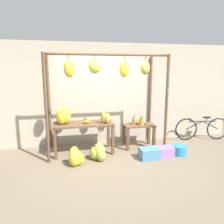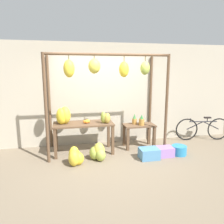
% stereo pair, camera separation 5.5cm
% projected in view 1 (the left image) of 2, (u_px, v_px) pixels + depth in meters
% --- Properties ---
extents(ground_plane, '(20.00, 20.00, 0.00)m').
position_uv_depth(ground_plane, '(112.00, 161.00, 5.04)').
color(ground_plane, '#756651').
extents(shop_wall_back, '(8.00, 0.08, 2.80)m').
position_uv_depth(shop_wall_back, '(101.00, 94.00, 6.11)').
color(shop_wall_back, '#B2A893').
rests_on(shop_wall_back, ground_plane).
extents(stall_awning, '(2.91, 1.20, 2.44)m').
position_uv_depth(stall_awning, '(106.00, 81.00, 5.11)').
color(stall_awning, brown).
rests_on(stall_awning, ground_plane).
extents(display_table_main, '(1.48, 0.65, 0.77)m').
position_uv_depth(display_table_main, '(84.00, 128.00, 5.44)').
color(display_table_main, brown).
rests_on(display_table_main, ground_plane).
extents(display_table_side, '(0.83, 0.47, 0.63)m').
position_uv_depth(display_table_side, '(139.00, 130.00, 5.88)').
color(display_table_side, brown).
rests_on(display_table_side, ground_plane).
extents(banana_pile_on_table, '(0.44, 0.46, 0.43)m').
position_uv_depth(banana_pile_on_table, '(63.00, 117.00, 5.31)').
color(banana_pile_on_table, gold).
rests_on(banana_pile_on_table, display_table_main).
extents(orange_pile, '(0.17, 0.20, 0.09)m').
position_uv_depth(orange_pile, '(87.00, 121.00, 5.41)').
color(orange_pile, orange).
rests_on(orange_pile, display_table_main).
extents(pineapple_cluster, '(0.28, 0.28, 0.28)m').
position_uv_depth(pineapple_cluster, '(138.00, 120.00, 5.81)').
color(pineapple_cluster, '#B27F38').
rests_on(pineapple_cluster, display_table_side).
extents(banana_pile_ground_left, '(0.41, 0.40, 0.43)m').
position_uv_depth(banana_pile_ground_left, '(76.00, 157.00, 4.82)').
color(banana_pile_ground_left, yellow).
rests_on(banana_pile_ground_left, ground_plane).
extents(banana_pile_ground_right, '(0.43, 0.43, 0.41)m').
position_uv_depth(banana_pile_ground_right, '(99.00, 153.00, 5.08)').
color(banana_pile_ground_right, gold).
rests_on(banana_pile_ground_right, ground_plane).
extents(fruit_crate_white, '(0.45, 0.35, 0.25)m').
position_uv_depth(fruit_crate_white, '(149.00, 153.00, 5.17)').
color(fruit_crate_white, '#4C84B2').
rests_on(fruit_crate_white, ground_plane).
extents(blue_bucket, '(0.37, 0.37, 0.23)m').
position_uv_depth(blue_bucket, '(179.00, 150.00, 5.43)').
color(blue_bucket, teal).
rests_on(blue_bucket, ground_plane).
extents(parked_bicycle, '(1.62, 0.29, 0.71)m').
position_uv_depth(parked_bicycle, '(202.00, 128.00, 6.53)').
color(parked_bicycle, black).
rests_on(parked_bicycle, ground_plane).
extents(papaya_pile, '(0.28, 0.23, 0.29)m').
position_uv_depth(papaya_pile, '(105.00, 118.00, 5.37)').
color(papaya_pile, '#B2993D').
rests_on(papaya_pile, display_table_main).
extents(fruit_crate_purple, '(0.40, 0.31, 0.23)m').
position_uv_depth(fruit_crate_purple, '(165.00, 151.00, 5.33)').
color(fruit_crate_purple, '#9970B7').
rests_on(fruit_crate_purple, ground_plane).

